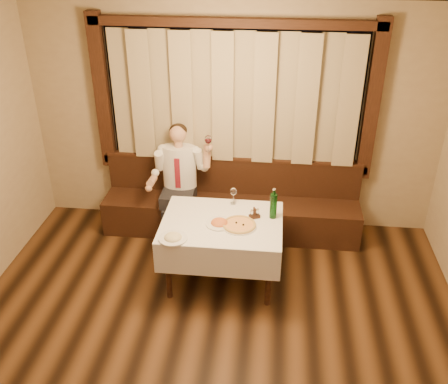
# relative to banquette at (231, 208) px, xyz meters

# --- Properties ---
(room) EXTENTS (5.01, 6.01, 2.81)m
(room) POSITION_rel_banquette_xyz_m (-0.00, -1.75, 1.19)
(room) COLOR black
(room) RESTS_ON ground
(banquette) EXTENTS (3.20, 0.61, 0.94)m
(banquette) POSITION_rel_banquette_xyz_m (0.00, 0.00, 0.00)
(banquette) COLOR black
(banquette) RESTS_ON ground
(dining_table) EXTENTS (1.27, 0.97, 0.76)m
(dining_table) POSITION_rel_banquette_xyz_m (0.00, -1.02, 0.34)
(dining_table) COLOR black
(dining_table) RESTS_ON ground
(pizza) EXTENTS (0.37, 0.37, 0.04)m
(pizza) POSITION_rel_banquette_xyz_m (0.19, -1.10, 0.46)
(pizza) COLOR white
(pizza) RESTS_ON dining_table
(pasta_red) EXTENTS (0.29, 0.29, 0.10)m
(pasta_red) POSITION_rel_banquette_xyz_m (-0.02, -1.08, 0.49)
(pasta_red) COLOR white
(pasta_red) RESTS_ON dining_table
(pasta_cream) EXTENTS (0.29, 0.29, 0.10)m
(pasta_cream) POSITION_rel_banquette_xyz_m (-0.45, -1.40, 0.49)
(pasta_cream) COLOR white
(pasta_cream) RESTS_ON dining_table
(green_bottle) EXTENTS (0.08, 0.08, 0.35)m
(green_bottle) POSITION_rel_banquette_xyz_m (0.53, -0.88, 0.59)
(green_bottle) COLOR #0E4412
(green_bottle) RESTS_ON dining_table
(table_wine_glass) EXTENTS (0.08, 0.08, 0.20)m
(table_wine_glass) POSITION_rel_banquette_xyz_m (0.08, -0.64, 0.59)
(table_wine_glass) COLOR white
(table_wine_glass) RESTS_ON dining_table
(cruet_caddy) EXTENTS (0.12, 0.10, 0.12)m
(cruet_caddy) POSITION_rel_banquette_xyz_m (0.34, -0.91, 0.49)
(cruet_caddy) COLOR black
(cruet_caddy) RESTS_ON dining_table
(seated_man) EXTENTS (0.78, 0.58, 1.42)m
(seated_man) POSITION_rel_banquette_xyz_m (-0.64, -0.09, 0.51)
(seated_man) COLOR black
(seated_man) RESTS_ON ground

